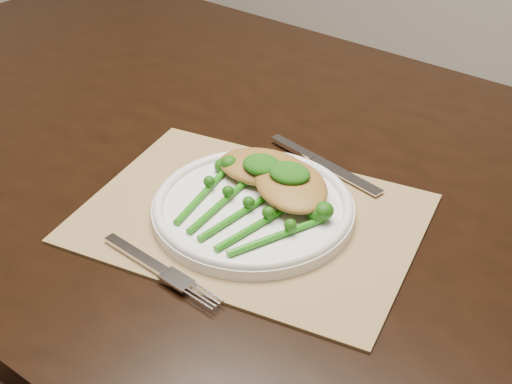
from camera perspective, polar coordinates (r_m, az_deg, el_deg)
The scene contains 10 objects.
dining_table at distance 1.26m, azimuth -0.89°, elevation -11.54°, with size 1.68×1.05×0.75m.
placemat at distance 0.90m, azimuth -0.43°, elevation -2.09°, with size 0.41×0.30×0.00m, color #95764B.
dinner_plate at distance 0.90m, azimuth -0.23°, elevation -1.21°, with size 0.26×0.26×0.02m.
knife at distance 1.01m, azimuth 4.65°, elevation 2.70°, with size 0.20×0.07×0.01m.
fork at distance 0.81m, azimuth -7.09°, elevation -6.53°, with size 0.18×0.05×0.01m.
chicken_fillet_left at distance 0.94m, azimuth 0.60°, elevation 2.00°, with size 0.12×0.09×0.02m, color olive.
chicken_fillet_right at distance 0.90m, azimuth 2.81°, elevation 0.60°, with size 0.13×0.09×0.03m, color olive.
pesto_dollop_left at distance 0.92m, azimuth 0.47°, elevation 2.21°, with size 0.05×0.04×0.02m, color #0F4009.
pesto_dollop_right at distance 0.89m, azimuth 2.70°, elevation 1.51°, with size 0.05×0.05×0.02m, color #0F4009.
broccolini_bundle at distance 0.87m, azimuth -1.48°, elevation -1.83°, with size 0.17×0.19×0.04m.
Camera 1 is at (0.40, -0.61, 1.29)m, focal length 50.00 mm.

